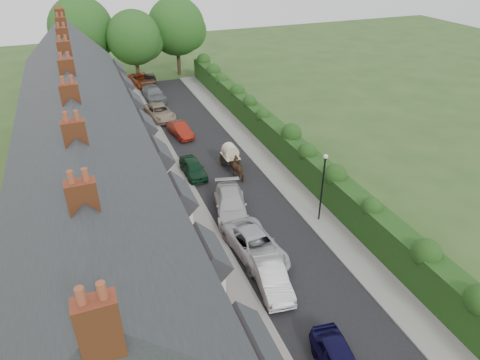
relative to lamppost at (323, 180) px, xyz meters
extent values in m
plane|color=#2D4C1E|center=(-3.40, -4.00, -3.30)|extent=(140.00, 140.00, 0.00)
cube|color=black|center=(-3.90, 7.00, -3.29)|extent=(6.00, 58.00, 0.02)
cube|color=gray|center=(0.20, 7.00, -3.24)|extent=(2.20, 58.00, 0.12)
cube|color=gray|center=(-7.75, 7.00, -3.24)|extent=(1.70, 58.00, 0.12)
cube|color=gray|center=(-0.85, 7.00, -3.23)|extent=(0.18, 58.00, 0.13)
cube|color=gray|center=(-6.95, 7.00, -3.23)|extent=(0.18, 58.00, 0.13)
cube|color=#173912|center=(2.00, 7.00, -2.05)|extent=(1.50, 58.00, 2.50)
cube|color=#953F26|center=(-14.40, 6.00, -0.05)|extent=(8.00, 40.00, 6.50)
cube|color=#24272B|center=(-14.40, 6.00, 3.20)|extent=(8.00, 40.20, 8.00)
cube|color=#24272B|center=(-10.20, -12.10, 2.30)|extent=(1.70, 2.60, 1.70)
cube|color=white|center=(-10.35, -10.10, 1.10)|extent=(0.12, 1.20, 1.60)
cube|color=white|center=(-10.05, -7.10, -0.70)|extent=(0.70, 2.40, 5.20)
cube|color=black|center=(-9.68, -7.10, -1.90)|extent=(0.06, 1.80, 1.60)
cube|color=black|center=(-9.68, -7.10, 0.50)|extent=(0.06, 1.80, 1.60)
cube|color=#24272B|center=(-10.20, -7.10, 2.30)|extent=(1.70, 2.60, 1.70)
cube|color=#3F2D2D|center=(-10.36, -5.00, -2.25)|extent=(0.08, 0.90, 2.10)
cube|color=white|center=(-10.35, -5.10, 1.10)|extent=(0.12, 1.20, 1.60)
cube|color=white|center=(-10.05, -2.10, -0.70)|extent=(0.70, 2.40, 5.20)
cube|color=black|center=(-9.68, -2.10, -1.90)|extent=(0.06, 1.80, 1.60)
cube|color=black|center=(-9.68, -2.10, 0.50)|extent=(0.06, 1.80, 1.60)
cube|color=#24272B|center=(-10.20, -2.10, 2.30)|extent=(1.70, 2.60, 1.70)
cube|color=#3F2D2D|center=(-10.36, 0.00, -2.25)|extent=(0.08, 0.90, 2.10)
cube|color=white|center=(-10.35, -0.10, 1.10)|extent=(0.12, 1.20, 1.60)
cube|color=white|center=(-10.05, 2.90, -0.70)|extent=(0.70, 2.40, 5.20)
cube|color=black|center=(-9.68, 2.90, -1.90)|extent=(0.06, 1.80, 1.60)
cube|color=black|center=(-9.68, 2.90, 0.50)|extent=(0.06, 1.80, 1.60)
cube|color=#24272B|center=(-10.20, 2.90, 2.30)|extent=(1.70, 2.60, 1.70)
cube|color=#3F2D2D|center=(-10.36, 5.00, -2.25)|extent=(0.08, 0.90, 2.10)
cube|color=white|center=(-10.35, 4.90, 1.10)|extent=(0.12, 1.20, 1.60)
cube|color=white|center=(-10.05, 7.90, -0.70)|extent=(0.70, 2.40, 5.20)
cube|color=black|center=(-9.68, 7.90, -1.90)|extent=(0.06, 1.80, 1.60)
cube|color=black|center=(-9.68, 7.90, 0.50)|extent=(0.06, 1.80, 1.60)
cube|color=#24272B|center=(-10.20, 7.90, 2.30)|extent=(1.70, 2.60, 1.70)
cube|color=#3F2D2D|center=(-10.36, 10.00, -2.25)|extent=(0.08, 0.90, 2.10)
cube|color=white|center=(-10.35, 9.90, 1.10)|extent=(0.12, 1.20, 1.60)
cube|color=white|center=(-10.05, 12.90, -0.70)|extent=(0.70, 2.40, 5.20)
cube|color=black|center=(-9.68, 12.90, -1.90)|extent=(0.06, 1.80, 1.60)
cube|color=black|center=(-9.68, 12.90, 0.50)|extent=(0.06, 1.80, 1.60)
cube|color=#24272B|center=(-10.20, 12.90, 2.30)|extent=(1.70, 2.60, 1.70)
cube|color=#3F2D2D|center=(-10.36, 15.00, -2.25)|extent=(0.08, 0.90, 2.10)
cube|color=white|center=(-10.35, 14.90, 1.10)|extent=(0.12, 1.20, 1.60)
cube|color=white|center=(-10.05, 17.90, -0.70)|extent=(0.70, 2.40, 5.20)
cube|color=black|center=(-9.68, 17.90, -1.90)|extent=(0.06, 1.80, 1.60)
cube|color=black|center=(-9.68, 17.90, 0.50)|extent=(0.06, 1.80, 1.60)
cube|color=#24272B|center=(-10.20, 17.90, 2.30)|extent=(1.70, 2.60, 1.70)
cube|color=#3F2D2D|center=(-10.36, 20.00, -2.25)|extent=(0.08, 0.90, 2.10)
cube|color=white|center=(-10.35, 19.90, 1.10)|extent=(0.12, 1.20, 1.60)
cube|color=white|center=(-10.05, 22.90, -0.70)|extent=(0.70, 2.40, 5.20)
cube|color=black|center=(-9.68, 22.90, -1.90)|extent=(0.06, 1.80, 1.60)
cube|color=black|center=(-9.68, 22.90, 0.50)|extent=(0.06, 1.80, 1.60)
cube|color=#24272B|center=(-10.20, 22.90, 2.30)|extent=(1.70, 2.60, 1.70)
cube|color=#3F2D2D|center=(-10.36, 25.00, -2.25)|extent=(0.08, 0.90, 2.10)
cube|color=white|center=(-10.35, 24.90, 1.10)|extent=(0.12, 1.20, 1.60)
cube|color=brown|center=(-14.40, -14.00, 7.00)|extent=(0.90, 0.50, 1.60)
cylinder|color=brown|center=(-14.60, -14.00, 7.95)|extent=(0.20, 0.20, 0.50)
cylinder|color=brown|center=(-14.20, -14.00, 7.95)|extent=(0.20, 0.20, 0.50)
cube|color=brown|center=(-14.40, -9.00, 7.00)|extent=(0.90, 0.50, 1.60)
cylinder|color=brown|center=(-14.60, -9.00, 7.95)|extent=(0.20, 0.20, 0.50)
cylinder|color=brown|center=(-14.20, -9.00, 7.95)|extent=(0.20, 0.20, 0.50)
cube|color=brown|center=(-14.40, -4.00, 7.00)|extent=(0.90, 0.50, 1.60)
cylinder|color=brown|center=(-14.60, -4.00, 7.95)|extent=(0.20, 0.20, 0.50)
cylinder|color=brown|center=(-14.20, -4.00, 7.95)|extent=(0.20, 0.20, 0.50)
cube|color=brown|center=(-14.40, 1.00, 7.00)|extent=(0.90, 0.50, 1.60)
cylinder|color=brown|center=(-14.60, 1.00, 7.95)|extent=(0.20, 0.20, 0.50)
cylinder|color=brown|center=(-14.20, 1.00, 7.95)|extent=(0.20, 0.20, 0.50)
cube|color=brown|center=(-14.40, 6.00, 7.00)|extent=(0.90, 0.50, 1.60)
cylinder|color=brown|center=(-14.60, 6.00, 7.95)|extent=(0.20, 0.20, 0.50)
cylinder|color=brown|center=(-14.20, 6.00, 7.95)|extent=(0.20, 0.20, 0.50)
cube|color=brown|center=(-14.40, 11.00, 7.00)|extent=(0.90, 0.50, 1.60)
cylinder|color=brown|center=(-14.60, 11.00, 7.95)|extent=(0.20, 0.20, 0.50)
cylinder|color=brown|center=(-14.20, 11.00, 7.95)|extent=(0.20, 0.20, 0.50)
cube|color=brown|center=(-14.40, 16.00, 7.00)|extent=(0.90, 0.50, 1.60)
cylinder|color=brown|center=(-14.60, 16.00, 7.95)|extent=(0.20, 0.20, 0.50)
cylinder|color=brown|center=(-14.20, 16.00, 7.95)|extent=(0.20, 0.20, 0.50)
cube|color=brown|center=(-14.40, 21.00, 7.00)|extent=(0.90, 0.50, 1.60)
cylinder|color=brown|center=(-14.60, 21.00, 7.95)|extent=(0.20, 0.20, 0.50)
cylinder|color=brown|center=(-14.20, 21.00, 7.95)|extent=(0.20, 0.20, 0.50)
cube|color=brown|center=(-14.40, 26.00, 7.00)|extent=(0.90, 0.50, 1.60)
cylinder|color=brown|center=(-14.60, 26.00, 7.95)|extent=(0.20, 0.20, 0.50)
cylinder|color=brown|center=(-14.20, 26.00, 7.95)|extent=(0.20, 0.20, 0.50)
cube|color=brown|center=(-8.75, -6.50, -2.85)|extent=(0.30, 4.70, 0.90)
cube|color=brown|center=(-8.75, -1.50, -2.85)|extent=(0.30, 4.70, 0.90)
cube|color=brown|center=(-8.75, 3.50, -2.85)|extent=(0.30, 4.70, 0.90)
cube|color=brown|center=(-8.75, 8.50, -2.85)|extent=(0.30, 4.70, 0.90)
cube|color=brown|center=(-8.75, 13.50, -2.85)|extent=(0.30, 4.70, 0.90)
cube|color=brown|center=(-8.75, 18.50, -2.85)|extent=(0.30, 4.70, 0.90)
cube|color=brown|center=(-8.75, 23.50, -2.85)|extent=(0.30, 4.70, 0.90)
cube|color=brown|center=(-8.75, -9.00, -2.75)|extent=(0.35, 0.35, 1.10)
cube|color=brown|center=(-8.75, -4.00, -2.75)|extent=(0.35, 0.35, 1.10)
cube|color=brown|center=(-8.75, 1.00, -2.75)|extent=(0.35, 0.35, 1.10)
cube|color=brown|center=(-8.75, 6.00, -2.75)|extent=(0.35, 0.35, 1.10)
cube|color=brown|center=(-8.75, 11.00, -2.75)|extent=(0.35, 0.35, 1.10)
cube|color=brown|center=(-8.75, 16.00, -2.75)|extent=(0.35, 0.35, 1.10)
cube|color=brown|center=(-8.75, 21.00, -2.75)|extent=(0.35, 0.35, 1.10)
cube|color=brown|center=(-8.75, 26.00, -2.75)|extent=(0.35, 0.35, 1.10)
cylinder|color=black|center=(0.00, 0.00, -0.90)|extent=(0.12, 0.12, 4.80)
cylinder|color=black|center=(0.00, 0.00, 1.55)|extent=(0.20, 0.20, 0.10)
sphere|color=silver|center=(0.00, 0.00, 1.70)|extent=(0.32, 0.32, 0.32)
cylinder|color=#332316|center=(-6.40, 36.00, -0.92)|extent=(0.50, 0.50, 4.75)
sphere|color=#214416|center=(-6.40, 36.00, 2.59)|extent=(6.80, 6.80, 6.80)
sphere|color=#214416|center=(-5.04, 36.30, 1.93)|extent=(4.76, 4.76, 4.76)
cylinder|color=#332316|center=(-0.40, 38.00, -0.67)|extent=(0.50, 0.50, 5.25)
sphere|color=#214416|center=(-0.40, 38.00, 3.21)|extent=(7.60, 7.60, 7.60)
sphere|color=#214416|center=(1.12, 38.30, 2.48)|extent=(5.32, 5.32, 5.32)
cylinder|color=#332316|center=(-12.40, 39.00, -0.55)|extent=(0.50, 0.50, 5.50)
sphere|color=#214416|center=(-12.40, 39.00, 3.52)|extent=(8.00, 8.00, 8.00)
sphere|color=#214416|center=(-10.80, 39.30, 2.75)|extent=(5.60, 5.60, 5.60)
imported|color=silver|center=(-5.79, -4.60, -2.57)|extent=(2.05, 4.57, 1.45)
imported|color=silver|center=(-5.55, -1.83, -2.54)|extent=(2.94, 5.64, 1.52)
imported|color=silver|center=(-5.42, 3.00, -2.53)|extent=(3.35, 5.66, 1.54)
imported|color=black|center=(-6.40, 9.39, -2.63)|extent=(1.70, 3.98, 1.34)
imported|color=maroon|center=(-5.47, 17.40, -2.64)|extent=(2.01, 4.13, 1.31)
imported|color=gray|center=(-6.40, 22.70, -2.58)|extent=(3.02, 5.41, 1.43)
imported|color=slate|center=(-5.81, 28.89, -2.53)|extent=(2.38, 5.37, 1.53)
imported|color=black|center=(-5.20, 34.59, -2.59)|extent=(2.27, 4.36, 1.42)
imported|color=#4F321D|center=(-3.03, 7.57, -2.45)|extent=(1.23, 2.12, 1.69)
cube|color=black|center=(-3.03, 9.70, -2.50)|extent=(1.12, 1.87, 0.47)
cylinder|color=beige|center=(-3.03, 9.70, -1.85)|extent=(1.21, 1.17, 1.21)
cube|color=beige|center=(-3.03, 9.70, -2.27)|extent=(1.23, 1.91, 0.04)
cylinder|color=black|center=(-3.63, 10.26, -2.88)|extent=(0.07, 0.84, 0.84)
cylinder|color=black|center=(-2.42, 10.26, -2.88)|extent=(0.07, 0.84, 0.84)
cylinder|color=black|center=(-3.35, 8.67, -2.46)|extent=(0.06, 1.68, 0.06)
cylinder|color=black|center=(-2.70, 8.67, -2.46)|extent=(0.06, 1.68, 0.06)
imported|color=maroon|center=(-6.13, 34.87, -2.55)|extent=(3.34, 5.69, 1.49)
camera|label=1|loc=(-13.87, -20.78, 14.14)|focal=32.00mm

